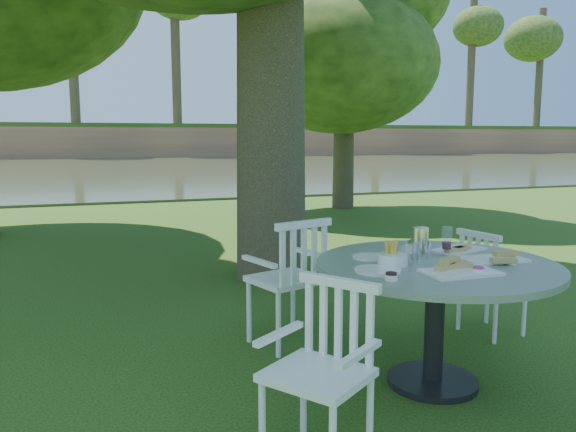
% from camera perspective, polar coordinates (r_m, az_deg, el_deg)
% --- Properties ---
extents(ground, '(140.00, 140.00, 0.00)m').
position_cam_1_polar(ground, '(4.91, 0.79, -10.17)').
color(ground, '#1A3A0C').
rests_on(ground, ground).
extents(table, '(1.46, 1.46, 0.78)m').
position_cam_1_polar(table, '(3.57, 14.79, -6.76)').
color(table, black).
rests_on(table, ground).
extents(chair_ne, '(0.45, 0.48, 0.82)m').
position_cam_1_polar(chair_ne, '(4.62, 19.43, -5.62)').
color(chair_ne, white).
rests_on(chair_ne, ground).
extents(chair_nw, '(0.59, 0.57, 0.95)m').
position_cam_1_polar(chair_nw, '(4.09, 0.61, -5.79)').
color(chair_nw, white).
rests_on(chair_nw, ground).
extents(chair_sw, '(0.58, 0.59, 0.86)m').
position_cam_1_polar(chair_sw, '(2.74, 3.98, -14.02)').
color(chair_sw, white).
rests_on(chair_sw, ground).
extents(tableware, '(1.14, 0.83, 0.20)m').
position_cam_1_polar(tableware, '(3.56, 14.24, -3.87)').
color(tableware, white).
rests_on(tableware, table).
extents(river, '(100.00, 28.00, 0.12)m').
position_cam_1_polar(river, '(27.47, -16.08, 4.54)').
color(river, '#333922').
rests_on(river, ground).
extents(far_bank, '(100.00, 18.00, 15.20)m').
position_cam_1_polar(far_bank, '(45.89, -17.51, 14.84)').
color(far_bank, '#916044').
rests_on(far_bank, ground).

